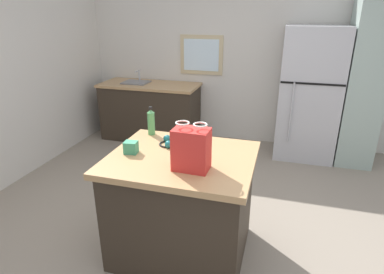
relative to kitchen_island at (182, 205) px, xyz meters
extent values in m
plane|color=gray|center=(0.17, 0.15, -0.46)|extent=(6.48, 6.48, 0.00)
cube|color=silver|center=(0.17, 2.85, 0.81)|extent=(5.18, 0.10, 2.54)
cube|color=#CCB78C|center=(-0.57, 2.80, 0.88)|extent=(0.68, 0.04, 0.60)
cube|color=white|center=(-0.57, 2.78, 0.88)|extent=(0.56, 0.02, 0.48)
cube|color=#33281E|center=(0.00, 0.00, -0.03)|extent=(1.07, 0.89, 0.86)
cube|color=tan|center=(0.00, 0.00, 0.43)|extent=(1.15, 0.97, 0.05)
cube|color=#B7B7BC|center=(1.07, 2.44, 0.45)|extent=(0.80, 0.67, 1.81)
cube|color=black|center=(1.07, 2.10, 0.66)|extent=(0.78, 0.01, 0.02)
cylinder|color=#B7B7BC|center=(0.85, 2.07, 0.26)|extent=(0.02, 0.02, 0.82)
cube|color=#9EB2A8|center=(1.72, 2.44, 0.66)|extent=(0.47, 0.63, 2.25)
cube|color=#33281E|center=(-1.33, 2.45, -0.03)|extent=(1.52, 0.64, 0.87)
cube|color=tan|center=(-1.33, 2.45, 0.43)|extent=(1.56, 0.68, 0.04)
cube|color=slate|center=(-1.56, 2.45, 0.40)|extent=(0.40, 0.32, 0.14)
cylinder|color=#B7B7BC|center=(-1.56, 2.59, 0.54)|extent=(0.03, 0.03, 0.18)
cylinder|color=#B7B7BC|center=(-1.56, 2.52, 0.62)|extent=(0.02, 0.14, 0.02)
cube|color=red|center=(0.14, -0.19, 0.61)|extent=(0.26, 0.18, 0.31)
torus|color=white|center=(0.07, -0.19, 0.80)|extent=(0.10, 0.10, 0.01)
torus|color=white|center=(0.20, -0.19, 0.80)|extent=(0.10, 0.10, 0.01)
cube|color=#388E66|center=(-0.41, -0.06, 0.50)|extent=(0.11, 0.10, 0.10)
cylinder|color=#4C9956|center=(-0.42, 0.39, 0.56)|extent=(0.07, 0.07, 0.21)
cone|color=#4C9956|center=(-0.42, 0.39, 0.68)|extent=(0.06, 0.06, 0.03)
cylinder|color=black|center=(-0.42, 0.39, 0.71)|extent=(0.03, 0.03, 0.02)
torus|color=black|center=(-0.18, 0.19, 0.46)|extent=(0.20, 0.20, 0.01)
sphere|color=#19666B|center=(-0.15, 0.13, 0.48)|extent=(0.06, 0.06, 0.06)
sphere|color=#19666B|center=(-0.21, 0.25, 0.48)|extent=(0.06, 0.06, 0.06)
camera|label=1|loc=(0.73, -2.22, 1.54)|focal=30.32mm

